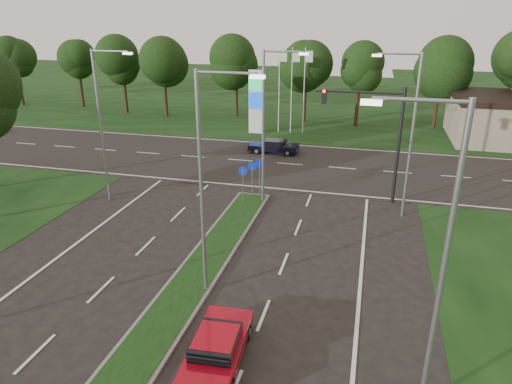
# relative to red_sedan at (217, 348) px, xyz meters

# --- Properties ---
(verge_far) EXTENTS (160.00, 50.00, 0.02)m
(verge_far) POSITION_rel_red_sedan_xyz_m (-2.61, 52.84, -0.60)
(verge_far) COLOR black
(verge_far) RESTS_ON ground
(cross_road) EXTENTS (160.00, 12.00, 0.02)m
(cross_road) POSITION_rel_red_sedan_xyz_m (-2.61, 21.84, -0.60)
(cross_road) COLOR black
(cross_road) RESTS_ON ground
(median_kerb) EXTENTS (2.00, 26.00, 0.12)m
(median_kerb) POSITION_rel_red_sedan_xyz_m (-2.61, 1.84, -0.54)
(median_kerb) COLOR slate
(median_kerb) RESTS_ON ground
(streetlight_median_near) EXTENTS (2.53, 0.22, 9.00)m
(streetlight_median_near) POSITION_rel_red_sedan_xyz_m (-1.61, 3.84, 4.48)
(streetlight_median_near) COLOR gray
(streetlight_median_near) RESTS_ON ground
(streetlight_median_far) EXTENTS (2.53, 0.22, 9.00)m
(streetlight_median_far) POSITION_rel_red_sedan_xyz_m (-1.61, 13.84, 4.48)
(streetlight_median_far) COLOR gray
(streetlight_median_far) RESTS_ON ground
(streetlight_left_far) EXTENTS (2.53, 0.22, 9.00)m
(streetlight_left_far) POSITION_rel_red_sedan_xyz_m (-10.91, 11.84, 4.48)
(streetlight_left_far) COLOR gray
(streetlight_left_far) RESTS_ON ground
(streetlight_right_far) EXTENTS (2.53, 0.22, 9.00)m
(streetlight_right_far) POSITION_rel_red_sedan_xyz_m (6.19, 13.84, 4.48)
(streetlight_right_far) COLOR gray
(streetlight_right_far) RESTS_ON ground
(streetlight_right_near) EXTENTS (2.53, 0.22, 9.00)m
(streetlight_right_near) POSITION_rel_red_sedan_xyz_m (6.19, -0.16, 4.48)
(streetlight_right_near) COLOR gray
(streetlight_right_near) RESTS_ON ground
(traffic_signal) EXTENTS (5.10, 0.42, 7.00)m
(traffic_signal) POSITION_rel_red_sedan_xyz_m (4.58, 15.84, 4.05)
(traffic_signal) COLOR black
(traffic_signal) RESTS_ON ground
(median_signs) EXTENTS (1.16, 1.76, 2.38)m
(median_signs) POSITION_rel_red_sedan_xyz_m (-2.61, 14.24, 1.11)
(median_signs) COLOR gray
(median_signs) RESTS_ON ground
(gas_pylon) EXTENTS (5.80, 1.26, 8.00)m
(gas_pylon) POSITION_rel_red_sedan_xyz_m (-6.40, 30.89, 2.60)
(gas_pylon) COLOR silver
(gas_pylon) RESTS_ON ground
(treeline_far) EXTENTS (6.00, 6.00, 9.90)m
(treeline_far) POSITION_rel_red_sedan_xyz_m (-2.51, 37.77, 6.23)
(treeline_far) COLOR black
(treeline_far) RESTS_ON ground
(red_sedan) EXTENTS (1.92, 4.15, 1.11)m
(red_sedan) POSITION_rel_red_sedan_xyz_m (0.00, 0.00, 0.00)
(red_sedan) COLOR maroon
(red_sedan) RESTS_ON ground
(navy_sedan) EXTENTS (4.05, 1.71, 1.11)m
(navy_sedan) POSITION_rel_red_sedan_xyz_m (-3.45, 24.54, -0.00)
(navy_sedan) COLOR black
(navy_sedan) RESTS_ON ground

